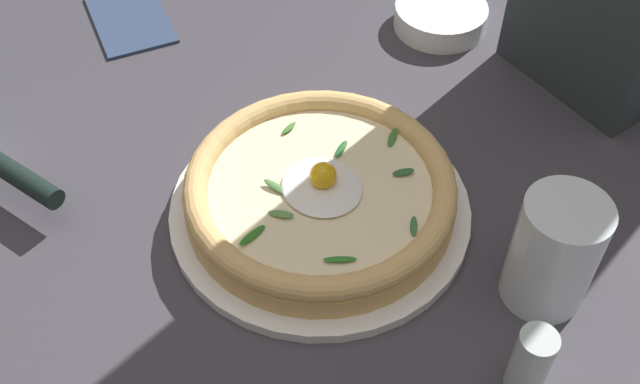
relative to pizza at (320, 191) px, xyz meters
The scene contains 8 objects.
ground_plane 0.06m from the pizza, 146.44° to the right, with size 2.40×2.40×0.03m, color #3C3941.
pizza_plate 0.03m from the pizza, 169.83° to the right, with size 0.30×0.30×0.01m, color white.
pizza is the anchor object (origin of this frame).
side_bowl 0.35m from the pizza, 113.08° to the left, with size 0.12×0.12×0.03m, color white.
pizza_cutter 0.31m from the pizza, 135.58° to the right, with size 0.16×0.05×0.07m.
drinking_glass 0.22m from the pizza, 24.34° to the left, with size 0.08×0.08×0.12m.
folded_napkin 0.41m from the pizza, behind, with size 0.14×0.09×0.01m, color navy.
pepper_shaker 0.25m from the pizza, ahead, with size 0.03×0.03×0.07m, color silver.
Camera 1 is at (0.40, -0.30, 0.59)m, focal length 42.57 mm.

